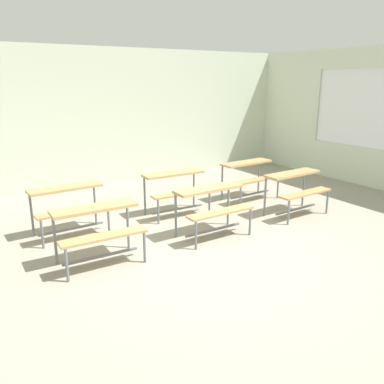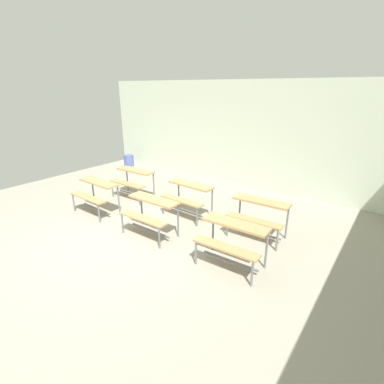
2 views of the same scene
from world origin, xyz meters
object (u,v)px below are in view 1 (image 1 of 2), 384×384
(desk_bench_r1c0, at_px, (69,199))
(desk_bench_r0c2, at_px, (296,184))
(desk_bench_r0c1, at_px, (213,200))
(desk_bench_r1c1, at_px, (176,183))
(desk_bench_r0c0, at_px, (98,222))
(desk_bench_r1c2, at_px, (250,171))

(desk_bench_r1c0, bearing_deg, desk_bench_r0c2, -20.06)
(desk_bench_r0c1, relative_size, desk_bench_r0c2, 0.99)
(desk_bench_r0c1, relative_size, desk_bench_r1c1, 0.99)
(desk_bench_r1c0, bearing_deg, desk_bench_r0c0, -89.95)
(desk_bench_r1c0, distance_m, desk_bench_r1c2, 3.56)
(desk_bench_r0c0, distance_m, desk_bench_r1c2, 3.71)
(desk_bench_r0c2, distance_m, desk_bench_r1c2, 1.16)
(desk_bench_r0c0, distance_m, desk_bench_r0c1, 1.78)
(desk_bench_r1c0, bearing_deg, desk_bench_r0c1, -35.61)
(desk_bench_r0c0, xyz_separation_m, desk_bench_r0c1, (1.78, -0.01, 0.00))
(desk_bench_r0c1, distance_m, desk_bench_r1c2, 2.11)
(desk_bench_r0c1, xyz_separation_m, desk_bench_r1c1, (0.04, 1.16, 0.00))
(desk_bench_r0c2, height_order, desk_bench_r1c1, same)
(desk_bench_r1c2, bearing_deg, desk_bench_r0c1, -148.40)
(desk_bench_r0c2, xyz_separation_m, desk_bench_r1c2, (-0.07, 1.16, 0.00))
(desk_bench_r0c0, xyz_separation_m, desk_bench_r1c2, (3.52, 1.18, 0.00))
(desk_bench_r0c1, xyz_separation_m, desk_bench_r1c2, (1.74, 1.19, 0.00))
(desk_bench_r0c2, bearing_deg, desk_bench_r1c2, 91.37)
(desk_bench_r0c0, relative_size, desk_bench_r0c1, 1.00)
(desk_bench_r0c0, bearing_deg, desk_bench_r0c1, 0.49)
(desk_bench_r0c2, bearing_deg, desk_bench_r0c1, 178.67)
(desk_bench_r0c0, distance_m, desk_bench_r0c2, 3.59)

